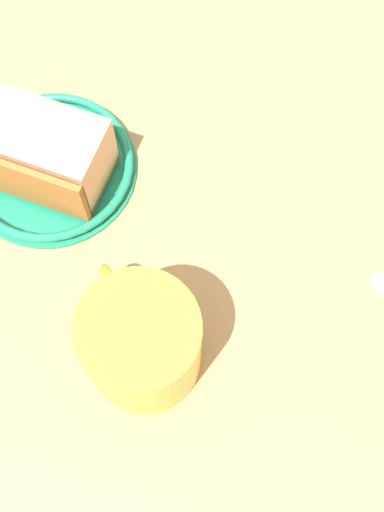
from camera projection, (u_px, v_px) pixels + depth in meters
ground_plane at (178, 200)px, 64.80cm from camera, size 157.50×157.50×3.74cm
small_plate at (50, 167)px, 63.14cm from camera, size 16.33×16.33×1.61cm
cake_slice at (42, 151)px, 59.95cm from camera, size 13.47×11.48×6.59cm
tea_mug at (141, 343)px, 52.39cm from camera, size 9.43×11.79×10.21cm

